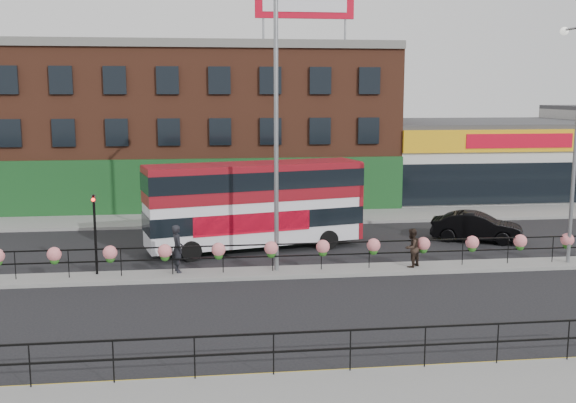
{
  "coord_description": "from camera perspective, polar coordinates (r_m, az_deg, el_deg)",
  "views": [
    {
      "loc": [
        -3.65,
        -26.35,
        7.3
      ],
      "look_at": [
        0.0,
        3.0,
        2.5
      ],
      "focal_mm": 42.0,
      "sensor_mm": 36.0,
      "label": 1
    }
  ],
  "objects": [
    {
      "name": "car",
      "position": [
        34.6,
        15.67,
        -2.09
      ],
      "size": [
        4.86,
        5.55,
        1.45
      ],
      "primitive_type": "imported",
      "rotation": [
        0.0,
        0.0,
        1.14
      ],
      "color": "black",
      "rests_on": "ground"
    },
    {
      "name": "north_pavement",
      "position": [
        39.2,
        -1.62,
        -1.41
      ],
      "size": [
        60.0,
        4.0,
        0.15
      ],
      "primitive_type": "cube",
      "color": "gray",
      "rests_on": "ground"
    },
    {
      "name": "median",
      "position": [
        27.57,
        0.77,
        -5.98
      ],
      "size": [
        60.0,
        1.6,
        0.15
      ],
      "primitive_type": "cube",
      "color": "gray",
      "rests_on": "ground"
    },
    {
      "name": "south_railing",
      "position": [
        17.52,
        -1.23,
        -11.99
      ],
      "size": [
        20.04,
        0.05,
        1.12
      ],
      "color": "black",
      "rests_on": "south_pavement"
    },
    {
      "name": "supermarket",
      "position": [
        50.47,
        15.89,
        3.58
      ],
      "size": [
        15.0,
        12.25,
        5.3
      ],
      "color": "silver",
      "rests_on": "ground"
    },
    {
      "name": "yellow_line_inner",
      "position": [
        18.54,
        5.0,
        -13.99
      ],
      "size": [
        60.0,
        0.1,
        0.01
      ],
      "primitive_type": "cube",
      "color": "gold",
      "rests_on": "ground"
    },
    {
      "name": "pedestrian_a",
      "position": [
        27.42,
        -9.35,
        -3.95
      ],
      "size": [
        0.96,
        0.86,
        1.93
      ],
      "primitive_type": "imported",
      "rotation": [
        0.0,
        0.0,
        1.87
      ],
      "color": "black",
      "rests_on": "median"
    },
    {
      "name": "pedestrian_b",
      "position": [
        28.33,
        10.42,
        -3.87
      ],
      "size": [
        1.39,
        1.39,
        1.62
      ],
      "primitive_type": "imported",
      "rotation": [
        0.0,
        0.0,
        3.83
      ],
      "color": "black",
      "rests_on": "median"
    },
    {
      "name": "lamp_column_west",
      "position": [
        26.92,
        -1.08,
        8.24
      ],
      "size": [
        0.41,
        1.98,
        11.29
      ],
      "color": "gray",
      "rests_on": "median"
    },
    {
      "name": "traffic_light_median",
      "position": [
        27.52,
        -16.07,
        -1.26
      ],
      "size": [
        0.15,
        0.28,
        3.65
      ],
      "color": "black",
      "rests_on": "median"
    },
    {
      "name": "ground",
      "position": [
        27.59,
        0.77,
        -6.13
      ],
      "size": [
        120.0,
        120.0,
        0.0
      ],
      "primitive_type": "plane",
      "color": "black",
      "rests_on": "ground"
    },
    {
      "name": "lamp_column_east",
      "position": [
        30.56,
        23.04,
        6.08
      ],
      "size": [
        0.36,
        1.74,
        9.9
      ],
      "color": "gray",
      "rests_on": "median"
    },
    {
      "name": "brick_building",
      "position": [
        46.36,
        -7.56,
        6.45
      ],
      "size": [
        25.0,
        12.21,
        10.3
      ],
      "color": "brown",
      "rests_on": "ground"
    },
    {
      "name": "double_decker_bus",
      "position": [
        31.27,
        -2.77,
        0.4
      ],
      "size": [
        10.38,
        4.67,
        4.09
      ],
      "color": "silver",
      "rests_on": "ground"
    },
    {
      "name": "yellow_line_outer",
      "position": [
        18.38,
        5.12,
        -14.2
      ],
      "size": [
        60.0,
        0.1,
        0.01
      ],
      "primitive_type": "cube",
      "color": "gold",
      "rests_on": "ground"
    },
    {
      "name": "median_railing",
      "position": [
        27.33,
        0.78,
        -4.01
      ],
      "size": [
        30.04,
        0.56,
        1.23
      ],
      "color": "black",
      "rests_on": "median"
    }
  ]
}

